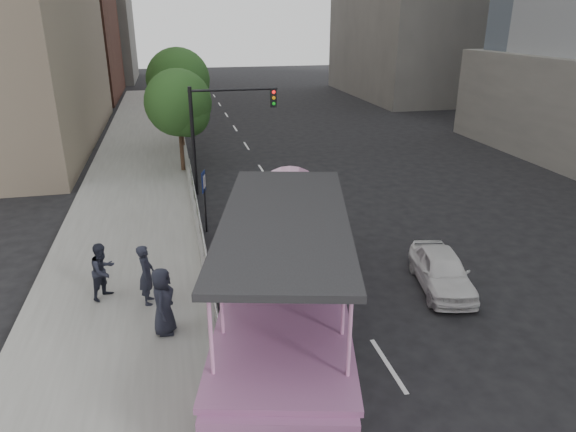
# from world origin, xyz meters

# --- Properties ---
(ground) EXTENTS (160.00, 160.00, 0.00)m
(ground) POSITION_xyz_m (0.00, 0.00, 0.00)
(ground) COLOR black
(sidewalk) EXTENTS (5.50, 80.00, 0.30)m
(sidewalk) POSITION_xyz_m (-5.75, 10.00, 0.15)
(sidewalk) COLOR #A2A29D
(sidewalk) RESTS_ON ground
(kerb_wall) EXTENTS (0.24, 30.00, 0.36)m
(kerb_wall) POSITION_xyz_m (-3.12, 2.00, 0.48)
(kerb_wall) COLOR #A7A7A1
(kerb_wall) RESTS_ON sidewalk
(guardrail) EXTENTS (0.07, 22.00, 0.71)m
(guardrail) POSITION_xyz_m (-3.12, 2.00, 1.14)
(guardrail) COLOR silver
(guardrail) RESTS_ON kerb_wall
(duck_boat) EXTENTS (5.46, 11.88, 3.84)m
(duck_boat) POSITION_xyz_m (-1.04, 0.57, 1.43)
(duck_boat) COLOR black
(duck_boat) RESTS_ON ground
(car) EXTENTS (2.19, 3.87, 1.24)m
(car) POSITION_xyz_m (4.22, 1.33, 0.62)
(car) COLOR white
(car) RESTS_ON ground
(pedestrian_near) EXTENTS (0.48, 0.70, 1.83)m
(pedestrian_near) POSITION_xyz_m (-4.90, 1.97, 1.22)
(pedestrian_near) COLOR #222533
(pedestrian_near) RESTS_ON sidewalk
(pedestrian_mid) EXTENTS (1.04, 1.07, 1.74)m
(pedestrian_mid) POSITION_xyz_m (-6.16, 2.58, 1.17)
(pedestrian_mid) COLOR #222533
(pedestrian_mid) RESTS_ON sidewalk
(pedestrian_far) EXTENTS (0.76, 1.01, 1.87)m
(pedestrian_far) POSITION_xyz_m (-4.42, 0.29, 1.23)
(pedestrian_far) COLOR #222533
(pedestrian_far) RESTS_ON sidewalk
(parking_sign) EXTENTS (0.18, 0.56, 2.55)m
(parking_sign) POSITION_xyz_m (-2.78, 7.68, 1.62)
(parking_sign) COLOR black
(parking_sign) RESTS_ON ground
(traffic_signal) EXTENTS (4.20, 0.32, 5.20)m
(traffic_signal) POSITION_xyz_m (-1.70, 12.50, 3.50)
(traffic_signal) COLOR black
(traffic_signal) RESTS_ON ground
(street_tree_near) EXTENTS (3.52, 3.52, 5.72)m
(street_tree_near) POSITION_xyz_m (-3.30, 15.93, 3.82)
(street_tree_near) COLOR #3C291B
(street_tree_near) RESTS_ON ground
(street_tree_far) EXTENTS (3.97, 3.97, 6.45)m
(street_tree_far) POSITION_xyz_m (-3.10, 21.93, 4.31)
(street_tree_far) COLOR #3C291B
(street_tree_far) RESTS_ON ground
(midrise_stone_b) EXTENTS (16.00, 14.00, 20.00)m
(midrise_stone_b) POSITION_xyz_m (-16.00, 64.00, 10.00)
(midrise_stone_b) COLOR gray
(midrise_stone_b) RESTS_ON ground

